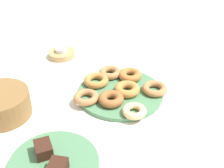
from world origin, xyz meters
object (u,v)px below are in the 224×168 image
at_px(donut_7, 111,99).
at_px(donut_2, 96,80).
at_px(cake_plate, 54,164).
at_px(donut_3, 86,97).
at_px(basket, 1,104).
at_px(donut_0, 127,89).
at_px(candle_holder, 62,54).
at_px(donut_1, 134,111).
at_px(donut_4, 130,75).
at_px(donut_5, 110,72).
at_px(donut_6, 155,89).
at_px(brownie_far, 44,149).
at_px(tealight, 61,50).
at_px(donut_plate, 120,93).

bearing_deg(donut_7, donut_2, 26.29).
bearing_deg(cake_plate, donut_3, -12.85).
bearing_deg(basket, donut_0, -75.23).
relative_size(cake_plate, candle_holder, 2.13).
height_order(donut_1, candle_holder, donut_1).
distance_m(donut_4, donut_5, 0.08).
xyz_separation_m(donut_3, donut_4, (0.14, -0.15, 0.00)).
distance_m(donut_3, donut_6, 0.24).
height_order(brownie_far, tealight, brownie_far).
bearing_deg(donut_5, donut_plate, -159.43).
xyz_separation_m(donut_0, donut_5, (0.11, 0.06, -0.00)).
bearing_deg(tealight, donut_0, -136.24).
bearing_deg(donut_3, donut_6, -78.02).
height_order(donut_6, tealight, same).
distance_m(donut_1, donut_5, 0.24).
distance_m(cake_plate, basket, 0.30).
bearing_deg(donut_1, cake_plate, 132.70).
bearing_deg(donut_5, tealight, 50.73).
xyz_separation_m(donut_4, cake_plate, (-0.41, 0.21, -0.02)).
bearing_deg(brownie_far, donut_0, -38.57).
xyz_separation_m(donut_1, cake_plate, (-0.20, 0.22, -0.02)).
relative_size(donut_1, tealight, 1.52).
height_order(donut_5, candle_holder, donut_5).
relative_size(donut_5, donut_6, 0.95).
xyz_separation_m(donut_6, donut_7, (-0.06, 0.15, 0.00)).
relative_size(cake_plate, basket, 1.30).
bearing_deg(donut_2, donut_5, -41.43).
distance_m(donut_0, donut_1, 0.12).
height_order(donut_plate, donut_7, donut_7).
relative_size(donut_2, brownie_far, 1.65).
bearing_deg(donut_3, donut_1, -113.80).
bearing_deg(donut_1, donut_5, 19.59).
xyz_separation_m(donut_3, candle_holder, (0.33, 0.13, -0.01)).
distance_m(donut_4, donut_7, 0.17).
bearing_deg(donut_0, candle_holder, 43.76).
relative_size(donut_2, basket, 0.49).
bearing_deg(donut_3, donut_4, -47.60).
bearing_deg(donut_5, cake_plate, 162.11).
bearing_deg(donut_4, donut_plate, 156.88).
bearing_deg(donut_plate, tealight, 42.10).
xyz_separation_m(donut_1, donut_7, (0.06, 0.07, 0.00)).
distance_m(donut_plate, donut_5, 0.11).
bearing_deg(donut_3, donut_plate, -64.97).
xyz_separation_m(donut_0, candle_holder, (0.28, 0.27, -0.02)).
xyz_separation_m(donut_1, donut_2, (0.17, 0.13, 0.00)).
relative_size(donut_5, brownie_far, 1.53).
bearing_deg(donut_1, donut_7, 51.92).
height_order(donut_plate, brownie_far, brownie_far).
bearing_deg(cake_plate, donut_6, -42.68).
xyz_separation_m(cake_plate, brownie_far, (0.03, 0.03, 0.03)).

